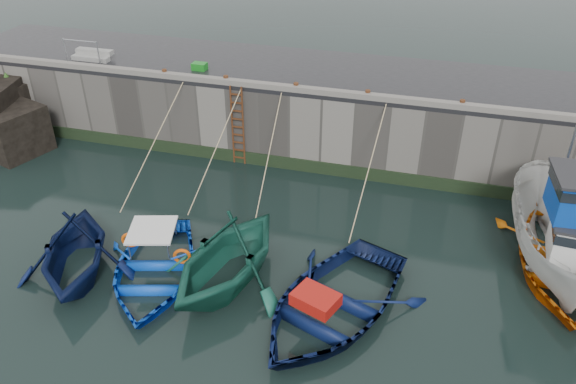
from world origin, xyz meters
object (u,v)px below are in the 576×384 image
(boat_near_navy, at_px, (331,312))
(fish_crate, at_px, (200,66))
(boat_near_white, at_px, (79,272))
(boat_near_blue, at_px, (154,275))
(bollard_b, at_px, (226,79))
(ladder, at_px, (238,126))
(boat_far_orange, at_px, (567,260))
(bollard_c, at_px, (296,86))
(boat_near_blacktrim, at_px, (229,281))
(bollard_d, at_px, (368,94))
(bollard_e, at_px, (462,104))
(boat_far_white, at_px, (560,235))
(bollard_a, at_px, (165,73))

(boat_near_navy, height_order, fish_crate, fish_crate)
(boat_near_white, distance_m, boat_near_blue, 2.25)
(bollard_b, bearing_deg, ladder, -33.86)
(boat_near_navy, xyz_separation_m, bollard_b, (-5.71, 7.48, 3.30))
(boat_far_orange, distance_m, bollard_c, 10.49)
(ladder, distance_m, fish_crate, 2.97)
(boat_near_blue, height_order, boat_near_navy, boat_near_navy)
(boat_near_blacktrim, distance_m, bollard_d, 8.26)
(ladder, height_order, boat_near_blacktrim, ladder)
(ladder, bearing_deg, bollard_b, 146.14)
(boat_near_white, xyz_separation_m, bollard_e, (10.31, 7.88, 3.30))
(boat_near_blacktrim, relative_size, boat_near_navy, 0.84)
(bollard_d, bearing_deg, ladder, -176.00)
(boat_near_blue, bearing_deg, bollard_d, 40.52)
(bollard_b, bearing_deg, bollard_d, 0.00)
(boat_near_blue, height_order, bollard_d, bollard_d)
(fish_crate, bearing_deg, boat_far_white, -18.19)
(fish_crate, height_order, bollard_b, bollard_b)
(boat_near_blacktrim, relative_size, bollard_c, 16.85)
(ladder, distance_m, bollard_e, 8.19)
(boat_near_navy, xyz_separation_m, bollard_d, (-0.41, 7.48, 3.30))
(boat_near_blacktrim, bearing_deg, boat_near_navy, 5.54)
(bollard_c, bearing_deg, boat_near_white, -119.77)
(boat_near_white, height_order, bollard_c, bollard_c)
(boat_near_navy, bearing_deg, bollard_b, 147.97)
(boat_far_orange, relative_size, fish_crate, 11.27)
(boat_near_white, distance_m, bollard_a, 8.57)
(boat_near_white, relative_size, boat_near_navy, 0.75)
(bollard_b, bearing_deg, bollard_c, 0.00)
(boat_near_white, distance_m, boat_far_orange, 14.37)
(bollard_a, distance_m, bollard_e, 11.00)
(boat_near_blue, height_order, fish_crate, fish_crate)
(boat_far_orange, height_order, fish_crate, boat_far_orange)
(boat_near_navy, bearing_deg, ladder, 146.71)
(boat_near_navy, xyz_separation_m, boat_far_orange, (6.29, 3.56, 0.40))
(boat_far_orange, height_order, bollard_c, boat_far_orange)
(boat_near_white, relative_size, bollard_e, 15.17)
(boat_near_blacktrim, distance_m, boat_far_white, 9.75)
(boat_far_white, relative_size, bollard_e, 23.63)
(bollard_c, bearing_deg, boat_far_orange, -22.84)
(boat_near_white, xyz_separation_m, boat_far_orange, (13.80, 3.97, 0.40))
(fish_crate, height_order, bollard_a, bollard_a)
(bollard_a, height_order, bollard_b, same)
(bollard_d, bearing_deg, boat_near_blue, -123.48)
(fish_crate, height_order, bollard_e, bollard_e)
(boat_near_navy, relative_size, bollard_a, 20.11)
(boat_near_blue, distance_m, bollard_e, 11.48)
(boat_far_white, relative_size, fish_crate, 11.79)
(boat_near_white, bearing_deg, fish_crate, 63.73)
(ladder, relative_size, bollard_c, 11.43)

